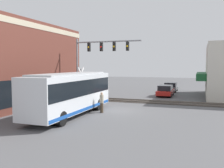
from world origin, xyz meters
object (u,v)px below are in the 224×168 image
object	(u,v)px
pedestrian_near_bus	(102,102)
crossing_signal	(81,81)
city_bus	(71,92)
pedestrian_at_crossing	(87,94)
parked_car_grey	(171,87)
parked_car_red	(165,91)

from	to	relation	value
pedestrian_near_bus	crossing_signal	bearing A→B (deg)	41.56
city_bus	pedestrian_at_crossing	distance (m)	7.55
city_bus	crossing_signal	bearing A→B (deg)	20.57
pedestrian_near_bus	parked_car_grey	bearing A→B (deg)	-10.50
parked_car_grey	pedestrian_at_crossing	xyz separation A→B (m)	(-13.82, 7.43, 0.18)
city_bus	parked_car_red	bearing A→B (deg)	-19.74
parked_car_grey	pedestrian_at_crossing	size ratio (longest dim) A/B	2.69
parked_car_red	crossing_signal	bearing A→B (deg)	135.13
crossing_signal	parked_car_grey	size ratio (longest dim) A/B	0.86
city_bus	parked_car_red	distance (m)	16.03
pedestrian_at_crossing	crossing_signal	bearing A→B (deg)	109.36
pedestrian_at_crossing	pedestrian_near_bus	xyz separation A→B (m)	(-5.27, -3.89, 0.05)
crossing_signal	pedestrian_at_crossing	size ratio (longest dim) A/B	2.32
parked_car_red	pedestrian_near_bus	world-z (taller)	pedestrian_near_bus
city_bus	pedestrian_near_bus	distance (m)	2.85
parked_car_grey	crossing_signal	bearing A→B (deg)	150.24
city_bus	parked_car_red	xyz separation A→B (m)	(15.05, -5.40, -1.19)
parked_car_grey	pedestrian_at_crossing	world-z (taller)	pedestrian_at_crossing
city_bus	crossing_signal	size ratio (longest dim) A/B	2.67
parked_car_grey	pedestrian_near_bus	bearing A→B (deg)	169.50
city_bus	pedestrian_at_crossing	xyz separation A→B (m)	(7.20, 2.03, -1.03)
pedestrian_at_crossing	pedestrian_near_bus	size ratio (longest dim) A/B	0.95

